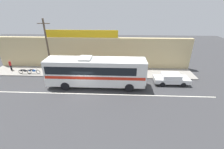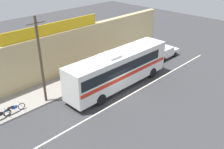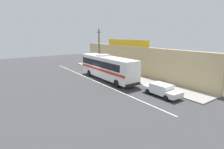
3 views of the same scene
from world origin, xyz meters
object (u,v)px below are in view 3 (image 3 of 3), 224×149
intercity_bus (107,66)px  motorcycle_purple (90,64)px  pedestrian_far_right (129,69)px  pedestrian_by_curb (89,60)px  motorcycle_orange (93,65)px  utility_pole (99,49)px  parked_car (162,90)px

intercity_bus → motorcycle_purple: intercity_bus is taller
pedestrian_far_right → pedestrian_by_curb: size_ratio=1.02×
pedestrian_far_right → motorcycle_orange: bearing=-170.6°
intercity_bus → pedestrian_far_right: (-0.08, 4.50, -0.97)m
intercity_bus → pedestrian_by_curb: (-13.56, 4.02, -0.99)m
utility_pole → pedestrian_by_curb: (-6.93, 1.34, -3.04)m
motorcycle_purple → motorcycle_orange: size_ratio=0.98×
motorcycle_purple → intercity_bus: bearing=-14.7°
motorcycle_purple → pedestrian_far_right: size_ratio=1.15×
motorcycle_orange → pedestrian_far_right: (9.45, 1.57, 0.53)m
intercity_bus → pedestrian_by_curb: intercity_bus is taller
utility_pole → pedestrian_far_right: bearing=15.5°
pedestrian_far_right → pedestrian_by_curb: (-13.48, -0.48, -0.02)m
motorcycle_purple → parked_car: bearing=-5.0°
intercity_bus → parked_car: size_ratio=2.72×
motorcycle_purple → pedestrian_by_curb: bearing=157.0°
parked_car → motorcycle_orange: 19.21m
parked_car → utility_pole: (-16.22, 1.64, 3.37)m
intercity_bus → utility_pole: bearing=158.0°
utility_pole → motorcycle_purple: size_ratio=4.06×
parked_car → intercity_bus: bearing=-173.8°
utility_pole → pedestrian_by_curb: 7.69m
motorcycle_orange → pedestrian_far_right: size_ratio=1.17×
utility_pole → pedestrian_by_curb: utility_pole is taller
utility_pole → pedestrian_far_right: (6.55, 1.82, -3.01)m
utility_pole → motorcycle_orange: size_ratio=3.96×
intercity_bus → motorcycle_purple: (-10.77, 2.83, -1.50)m
parked_car → utility_pole: 16.65m
motorcycle_purple → motorcycle_orange: (1.24, 0.09, 0.00)m
parked_car → motorcycle_orange: parked_car is taller
pedestrian_by_curb → utility_pole: bearing=-11.0°
parked_car → pedestrian_by_curb: bearing=172.7°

